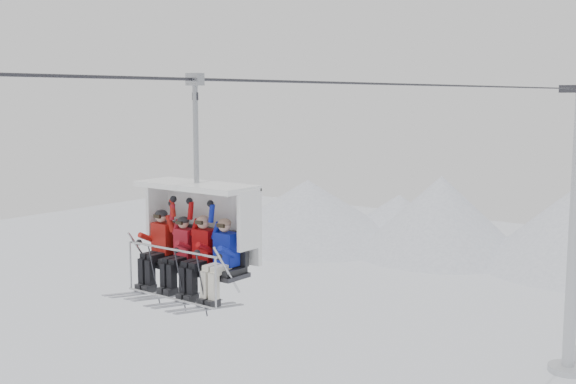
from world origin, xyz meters
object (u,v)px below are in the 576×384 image
Objects in this scene: lift_tower_right at (574,253)px; chairlift_carrier at (202,224)px; skier_far_left at (159,246)px; skier_far_right at (222,257)px; skier_center_left at (180,251)px; skier_center_right at (200,253)px.

lift_tower_right is 3.38× the size of chairlift_carrier.
skier_far_right is (1.60, 0.00, 0.00)m from skier_far_left.
skier_far_right is at bearing -88.25° from lift_tower_right.
skier_center_left is at bearing -90.60° from lift_tower_right.
chairlift_carrier is at bearing 158.20° from skier_far_right.
lift_tower_right is at bearing 91.75° from skier_far_right.
skier_far_right is at bearing -21.80° from chairlift_carrier.
lift_tower_right is at bearing 89.40° from skier_center_left.
skier_center_right is 0.52m from skier_far_right.
skier_center_left is at bearing -179.46° from skier_far_right.
chairlift_carrier is (0.00, -24.63, 4.89)m from lift_tower_right.
lift_tower_right is 25.33m from skier_center_right.
skier_far_left is 1.08m from skier_center_right.
lift_tower_right is 7.99× the size of skier_center_left.
skier_far_left and skier_far_right have the same top height.
lift_tower_right is 7.99× the size of skier_far_right.
lift_tower_right reaches higher than chairlift_carrier.
chairlift_carrier reaches higher than skier_center_right.
skier_center_left is 0.50m from skier_center_right.
skier_far_left is at bearing 180.00° from skier_center_right.
lift_tower_right reaches higher than skier_far_right.
skier_center_left is at bearing -178.91° from skier_center_right.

